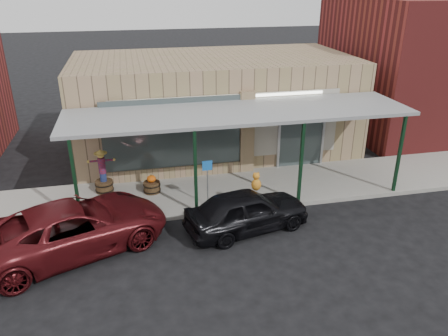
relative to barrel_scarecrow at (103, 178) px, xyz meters
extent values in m
plane|color=black|center=(4.84, -4.35, -0.70)|extent=(120.00, 120.00, 0.00)
cube|color=gray|center=(4.84, -0.75, -0.63)|extent=(40.00, 3.20, 0.15)
cube|color=#97785C|center=(4.84, 3.85, 1.40)|extent=(12.00, 6.00, 4.20)
cube|color=#3F4B4C|center=(2.64, 0.70, 1.20)|extent=(5.20, 0.06, 2.80)
cube|color=#3F4B4C|center=(7.84, 0.83, 0.80)|extent=(1.80, 0.06, 2.80)
cube|color=#97785C|center=(5.54, 0.75, 1.00)|extent=(0.55, 0.30, 3.40)
cube|color=#97785C|center=(2.64, 0.75, -0.35)|extent=(5.20, 0.30, 0.50)
cube|color=#9F998C|center=(4.84, 0.82, 1.30)|extent=(9.00, 0.02, 2.60)
cube|color=white|center=(4.84, 0.79, 2.50)|extent=(7.50, 0.03, 0.10)
cube|color=gray|center=(4.84, -0.75, 2.35)|extent=(12.00, 3.00, 0.12)
cube|color=black|center=(-0.66, -2.20, 0.85)|extent=(0.10, 0.10, 2.95)
cube|color=black|center=(3.04, -2.20, 0.85)|extent=(0.10, 0.10, 2.95)
cube|color=black|center=(6.64, -2.20, 0.85)|extent=(0.10, 0.10, 2.95)
cube|color=black|center=(10.34, -2.20, 0.85)|extent=(0.10, 0.10, 2.95)
cylinder|color=brown|center=(0.00, 0.00, -0.34)|extent=(0.82, 0.82, 0.42)
cylinder|color=navy|center=(0.00, 0.00, 0.03)|extent=(0.30, 0.30, 0.32)
cylinder|color=maroon|center=(0.00, 0.00, 0.47)|extent=(0.33, 0.33, 0.58)
sphere|color=#D8BC53|center=(0.00, 0.00, 0.87)|extent=(0.23, 0.23, 0.23)
cone|color=#D8BC53|center=(0.00, 0.00, 1.01)|extent=(0.38, 0.38, 0.15)
cylinder|color=brown|center=(1.69, -0.42, -0.35)|extent=(0.76, 0.76, 0.40)
ellipsoid|color=#FF4F10|center=(1.69, -0.42, -0.02)|extent=(0.32, 0.32, 0.26)
cylinder|color=#4C471E|center=(1.69, -0.42, 0.13)|extent=(0.04, 0.04, 0.06)
cylinder|color=gray|center=(3.50, -1.80, 0.09)|extent=(0.04, 0.04, 1.29)
cube|color=blue|center=(3.50, -1.80, 0.90)|extent=(0.34, 0.04, 0.34)
imported|color=black|center=(4.45, -3.39, -0.03)|extent=(4.18, 2.41, 1.34)
ellipsoid|color=gold|center=(4.98, -2.55, 0.40)|extent=(0.33, 0.27, 0.42)
sphere|color=gold|center=(4.98, -2.50, 0.69)|extent=(0.24, 0.24, 0.24)
cylinder|color=#187026|center=(4.98, -2.55, 0.57)|extent=(0.16, 0.16, 0.02)
imported|color=#541015|center=(-0.69, -3.41, 0.04)|extent=(5.89, 4.29, 1.49)
camera|label=1|loc=(1.19, -14.87, 6.62)|focal=35.00mm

